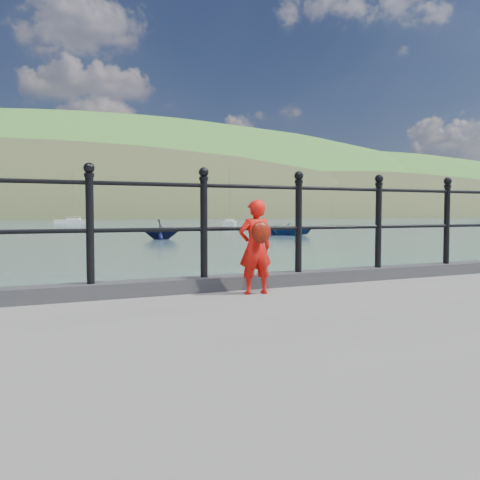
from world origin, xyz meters
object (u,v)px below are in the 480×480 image
child (256,246)px  sailboat_far (230,224)px  launch_navy (161,229)px  sailboat_deep (74,222)px  railing (253,215)px  launch_blue (286,229)px

child → sailboat_far: (28.26, 64.31, -1.16)m
child → sailboat_far: bearing=-107.8°
launch_navy → sailboat_deep: 62.87m
launch_navy → sailboat_far: (20.37, 33.80, -0.38)m
railing → sailboat_far: bearing=66.3°
railing → child: bearing=-113.8°
sailboat_deep → child: bearing=-72.3°
child → sailboat_far: 70.26m
railing → sailboat_far: sailboat_far is taller
launch_blue → sailboat_far: sailboat_far is taller
railing → launch_navy: (7.70, 30.08, -1.10)m
child → railing: bearing=-107.9°
launch_navy → child: bearing=-168.5°
launch_navy → sailboat_far: bearing=-5.1°
sailboat_far → child: bearing=-175.5°
launch_navy → sailboat_far: 39.46m
launch_blue → sailboat_deep: bearing=70.8°
railing → sailboat_far: size_ratio=2.04×
launch_navy → sailboat_deep: size_ratio=0.28×
child → sailboat_deep: bearing=-89.9°
sailboat_far → launch_blue: bearing=-167.4°
launch_blue → sailboat_far: size_ratio=0.57×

